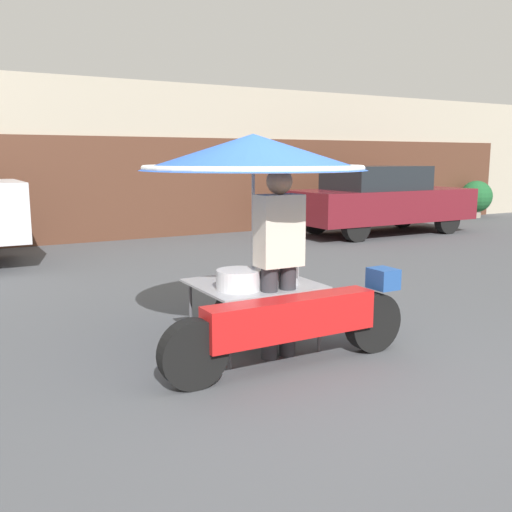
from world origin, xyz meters
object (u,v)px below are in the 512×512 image
at_px(vendor_person, 279,254).
at_px(parked_car, 381,199).
at_px(potted_plant, 476,197).
at_px(vendor_motorcycle_cart, 258,183).

relative_size(vendor_person, parked_car, 0.38).
bearing_deg(potted_plant, vendor_person, -146.83).
relative_size(vendor_motorcycle_cart, parked_car, 0.53).
bearing_deg(parked_car, vendor_motorcycle_cart, -138.62).
distance_m(vendor_motorcycle_cart, vendor_person, 0.64).
distance_m(vendor_motorcycle_cart, parked_car, 8.31).
height_order(vendor_motorcycle_cart, vendor_person, vendor_motorcycle_cart).
relative_size(vendor_person, potted_plant, 1.53).
height_order(vendor_motorcycle_cart, potted_plant, vendor_motorcycle_cart).
bearing_deg(vendor_motorcycle_cart, potted_plant, 32.01).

